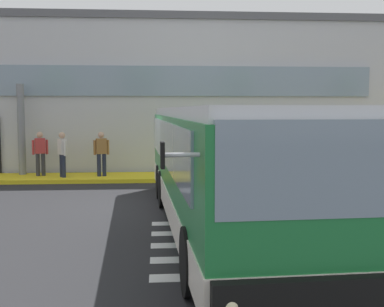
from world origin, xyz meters
TOP-DOWN VIEW (x-y plane):
  - ground_plane at (0.00, 0.00)m, footprint 80.00×90.00m
  - bay_paint_stripes at (2.00, -4.20)m, footprint 4.40×3.96m
  - terminal_building at (-0.68, 11.62)m, footprint 23.17×13.80m
  - boarding_curb at (0.00, 4.80)m, footprint 25.37×2.00m
  - entry_support_column at (-5.30, 5.40)m, footprint 0.28×0.28m
  - bus_main_foreground at (1.42, -2.89)m, footprint 3.17×11.54m
  - passenger_near_column at (-4.51, 4.98)m, footprint 0.57×0.46m
  - passenger_by_doorway at (-3.58, 4.50)m, footprint 0.39×0.51m
  - passenger_at_curb_edge at (-2.17, 4.67)m, footprint 0.57×0.31m

SIDE VIEW (x-z plane):
  - ground_plane at x=0.00m, z-range -0.02..0.00m
  - bay_paint_stripes at x=2.00m, z-range 0.00..0.01m
  - boarding_curb at x=0.00m, z-range 0.00..0.15m
  - passenger_by_doorway at x=-3.58m, z-range 0.24..1.92m
  - passenger_at_curb_edge at x=-2.17m, z-range 0.24..1.92m
  - passenger_near_column at x=-4.51m, z-range 0.28..1.95m
  - bus_main_foreground at x=1.42m, z-range -0.01..2.69m
  - entry_support_column at x=-5.30m, z-range 0.15..3.64m
  - terminal_building at x=-0.68m, z-range -0.01..6.56m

